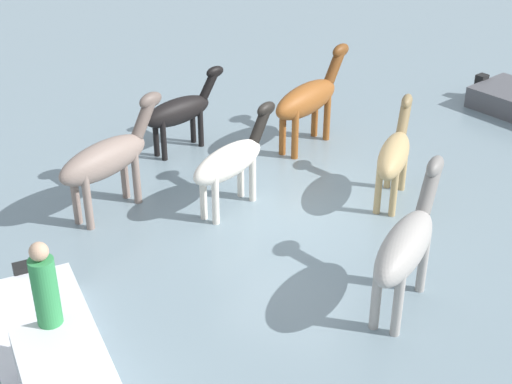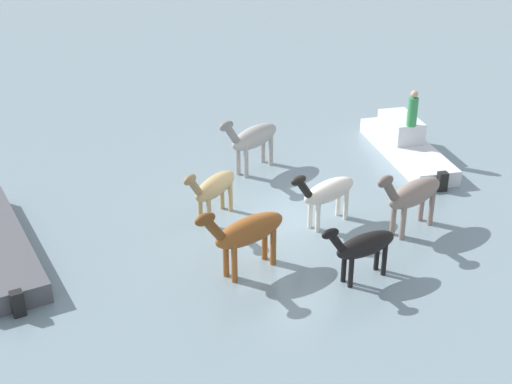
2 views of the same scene
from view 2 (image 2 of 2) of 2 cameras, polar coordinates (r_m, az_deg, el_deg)
ground_plane at (r=20.04m, az=2.24°, el=-2.35°), size 218.17×218.17×0.00m
horse_dark_mare at (r=19.52m, az=5.66°, el=0.01°), size 1.00×2.34×1.81m
horse_rear_stallion at (r=19.76m, az=-3.40°, el=0.38°), size 0.63×2.29×1.78m
horse_lead at (r=17.28m, az=-0.74°, el=-3.17°), size 1.13×2.62×2.04m
horse_mid_herd at (r=17.27m, az=8.50°, el=-4.25°), size 1.20×2.12×1.69m
horse_chestnut_trailing at (r=19.51m, az=12.33°, el=-0.17°), size 1.09×2.60×2.01m
horse_pinto_flank at (r=22.57m, az=-0.26°, el=4.32°), size 0.79×2.64×2.04m
boat_motor_center at (r=24.48m, az=11.79°, el=3.54°), size 4.62×4.34×1.35m
person_helmsman_aft at (r=23.68m, az=12.34°, el=6.41°), size 0.32×0.32×1.19m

